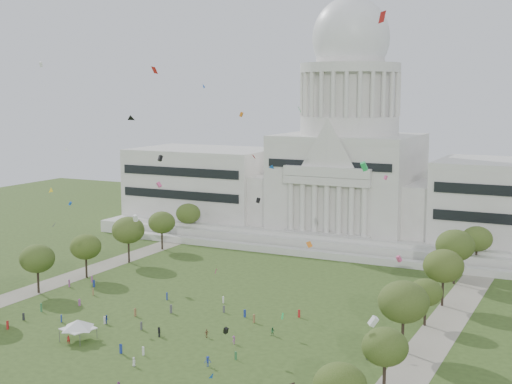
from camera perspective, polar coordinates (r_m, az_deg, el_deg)
The scene contains 28 objects.
ground at distance 141.70m, azimuth -8.27°, elevation -11.97°, with size 400.00×400.00×0.00m, color #33491B.
capitol at distance 236.96m, azimuth 7.37°, elevation 1.67°, with size 160.00×64.50×91.30m.
path_left at distance 192.75m, azimuth -15.04°, elevation -6.75°, with size 8.00×160.00×0.04m, color gray.
path_right at distance 150.06m, azimuth 14.30°, elevation -10.98°, with size 8.00×160.00×0.04m, color gray.
row_tree_r_1 at distance 118.78m, azimuth 10.28°, elevation -12.10°, with size 7.58×7.58×10.78m.
row_tree_l_2 at distance 179.74m, azimuth -17.10°, elevation -5.11°, with size 8.42×8.42×11.97m.
row_tree_r_2 at distance 136.28m, azimuth 11.73°, elevation -8.60°, with size 9.55×9.55×13.58m.
row_tree_l_3 at distance 191.26m, azimuth -13.47°, elevation -4.29°, with size 8.12×8.12×11.55m.
row_tree_r_3 at distance 152.88m, azimuth 13.42°, elevation -7.82°, with size 7.01×7.01×9.98m.
row_tree_l_4 at distance 205.25m, azimuth -10.18°, elevation -3.02°, with size 9.29×9.29×13.21m.
row_tree_r_4 at distance 167.00m, azimuth 14.77°, elevation -5.74°, with size 9.19×9.19×13.06m.
row_tree_l_5 at distance 220.99m, azimuth -7.55°, elevation -2.43°, with size 8.33×8.33×11.85m.
row_tree_r_5 at distance 186.41m, azimuth 15.65°, elevation -4.14°, with size 9.82×9.82×13.96m.
row_tree_l_6 at distance 236.89m, azimuth -5.44°, elevation -1.73°, with size 8.19×8.19×11.64m.
row_tree_r_6 at distance 203.62m, azimuth 17.26°, elevation -3.60°, with size 8.42×8.42×11.97m.
event_tent at distance 145.71m, azimuth -14.06°, elevation -10.20°, with size 9.29×9.29×4.23m.
person_0 at distance 134.16m, azimuth 8.92°, elevation -12.73°, with size 0.91×0.59×1.86m, color #4C4C51.
person_2 at distance 144.71m, azimuth 1.35°, elevation -11.09°, with size 0.84×0.52×1.74m, color #33723F.
person_3 at distance 140.27m, azimuth -1.79°, elevation -11.75°, with size 1.05×0.54×1.63m, color #994C8C.
person_4 at distance 145.24m, azimuth -7.74°, elevation -11.08°, with size 1.07×0.58×1.82m, color #26262B.
person_5 at distance 145.93m, azimuth -7.77°, elevation -10.99°, with size 1.66×0.66×1.79m, color #26262B.
person_6 at distance 131.50m, azimuth -9.75°, elevation -13.23°, with size 0.82×0.53×1.67m, color silver.
person_7 at distance 144.94m, azimuth -14.78°, elevation -11.34°, with size 0.62×0.45×1.69m, color #B21E1E.
person_8 at distance 154.97m, azimuth -11.87°, elevation -9.93°, with size 0.90×0.56×1.86m, color navy.
person_9 at distance 129.88m, azimuth -3.89°, elevation -13.36°, with size 1.22×0.63×1.89m, color navy.
person_10 at distance 144.04m, azimuth -3.98°, elevation -11.21°, with size 1.00×0.54×1.70m, color olive.
distant_crowd at distance 160.45m, azimuth -9.84°, elevation -9.28°, with size 61.35×37.69×1.90m.
kite_swarm at distance 144.28m, azimuth -4.22°, elevation -0.52°, with size 97.33×104.12×59.22m.
Camera 1 is at (76.22, -109.27, 48.25)m, focal length 50.00 mm.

